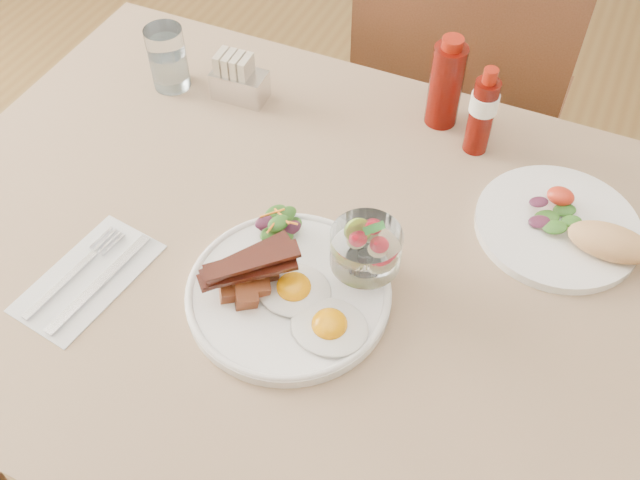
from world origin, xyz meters
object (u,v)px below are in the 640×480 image
ketchup_bottle (446,84)px  hot_sauce_bottle (482,112)px  fruit_cup (366,249)px  main_plate (289,293)px  second_plate (570,229)px  table (342,300)px  chair_far (458,111)px  water_glass (168,61)px  sugar_caddy (238,80)px

ketchup_bottle → hot_sauce_bottle: ketchup_bottle is taller
fruit_cup → main_plate: bearing=-140.2°
second_plate → ketchup_bottle: size_ratio=1.56×
table → ketchup_bottle: bearing=85.3°
second_plate → chair_far: bearing=120.2°
ketchup_bottle → hot_sauce_bottle: bearing=-30.4°
ketchup_bottle → water_glass: bearing=-167.6°
main_plate → second_plate: second_plate is taller
table → ketchup_bottle: size_ratio=8.20×
fruit_cup → water_glass: same height
chair_far → sugar_caddy: bearing=-128.3°
ketchup_bottle → table: bearing=-94.7°
chair_far → sugar_caddy: 0.57m
fruit_cup → hot_sauce_bottle: size_ratio=0.62×
chair_far → fruit_cup: chair_far is taller
main_plate → sugar_caddy: size_ratio=2.94×
table → ketchup_bottle: ketchup_bottle is taller
fruit_cup → chair_far: bearing=93.1°
chair_far → fruit_cup: size_ratio=9.58×
fruit_cup → hot_sauce_bottle: bearing=78.7°
table → main_plate: bearing=-118.8°
hot_sauce_bottle → sugar_caddy: (-0.41, -0.04, -0.04)m
second_plate → table: bearing=-146.8°
table → chair_far: bearing=90.0°
main_plate → sugar_caddy: bearing=127.0°
chair_far → ketchup_bottle: bearing=-84.7°
fruit_cup → hot_sauce_bottle: hot_sauce_bottle is taller
water_glass → second_plate: bearing=-5.3°
main_plate → chair_far: bearing=86.5°
table → water_glass: bearing=150.2°
hot_sauce_bottle → sugar_caddy: size_ratio=1.64×
sugar_caddy → table: bearing=-43.5°
main_plate → fruit_cup: size_ratio=2.89×
main_plate → fruit_cup: bearing=39.8°
chair_far → table: bearing=-90.0°
sugar_caddy → second_plate: bearing=-10.9°
chair_far → main_plate: size_ratio=3.32×
chair_far → second_plate: chair_far is taller
chair_far → ketchup_bottle: 0.44m
fruit_cup → second_plate: fruit_cup is taller
main_plate → sugar_caddy: 0.44m
table → sugar_caddy: 0.43m
chair_far → ketchup_bottle: size_ratio=5.73×
fruit_cup → ketchup_bottle: size_ratio=0.60×
chair_far → fruit_cup: bearing=-86.9°
chair_far → hot_sauce_bottle: (0.10, -0.35, 0.30)m
hot_sauce_bottle → water_glass: 0.54m
chair_far → main_plate: chair_far is taller
table → hot_sauce_bottle: 0.37m
water_glass → hot_sauce_bottle: bearing=6.3°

